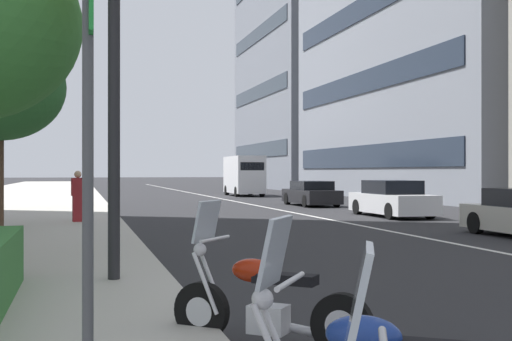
{
  "coord_description": "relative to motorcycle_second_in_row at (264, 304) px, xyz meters",
  "views": [
    {
      "loc": [
        -1.95,
        8.85,
        1.76
      ],
      "look_at": [
        12.76,
        4.88,
        1.79
      ],
      "focal_mm": 45.96,
      "sensor_mm": 36.0,
      "label": 1
    }
  ],
  "objects": [
    {
      "name": "motorcycle_second_in_row",
      "position": [
        0.0,
        0.0,
        0.0
      ],
      "size": [
        1.45,
        1.72,
        1.46
      ],
      "rotation": [
        0.0,
        0.0,
        0.88
      ],
      "color": "black",
      "rests_on": "ground"
    },
    {
      "name": "car_mid_block_traffic",
      "position": [
        25.49,
        -9.72,
        0.18
      ],
      "size": [
        4.48,
        1.84,
        1.28
      ],
      "rotation": [
        0.0,
        0.0,
        0.0
      ],
      "color": "black",
      "rests_on": "ground"
    },
    {
      "name": "pedestrian_on_plaza",
      "position": [
        15.52,
        1.86,
        0.54
      ],
      "size": [
        0.31,
        0.43,
        1.64
      ],
      "rotation": [
        0.0,
        0.0,
        3.28
      ],
      "color": "maroon",
      "rests_on": "sidewalk_right_plaza"
    },
    {
      "name": "lane_centre_stripe",
      "position": [
        30.63,
        -7.06,
        -0.43
      ],
      "size": [
        110.0,
        0.16,
        0.01
      ],
      "primitive_type": "cube",
      "color": "silver",
      "rests_on": "ground"
    },
    {
      "name": "parking_sign_by_curb",
      "position": [
        -2.72,
        1.75,
        1.38
      ],
      "size": [
        0.32,
        0.06,
        2.79
      ],
      "color": "#47494C",
      "rests_on": "sidewalk_right_plaza"
    },
    {
      "name": "street_tree_near_plaza_corner",
      "position": [
        13.33,
        3.97,
        3.74
      ],
      "size": [
        3.62,
        3.62,
        5.57
      ],
      "color": "#473323",
      "rests_on": "sidewalk_right_plaza"
    },
    {
      "name": "car_far_down_avenue",
      "position": [
        17.07,
        -10.04,
        0.23
      ],
      "size": [
        4.54,
        1.85,
        1.42
      ],
      "rotation": [
        0.0,
        0.0,
        -0.01
      ],
      "color": "silver",
      "rests_on": "ground"
    },
    {
      "name": "delivery_van_ahead",
      "position": [
        39.78,
        -9.71,
        1.09
      ],
      "size": [
        5.32,
        2.15,
        2.87
      ],
      "rotation": [
        0.0,
        0.0,
        -0.02
      ],
      "color": "silver",
      "rests_on": "ground"
    }
  ]
}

